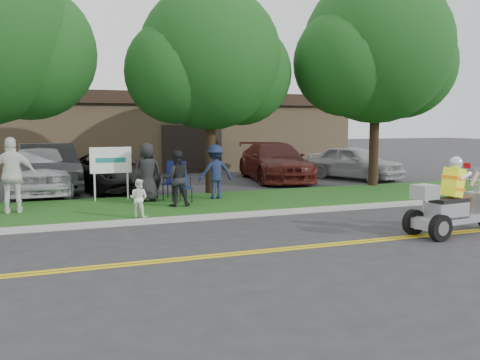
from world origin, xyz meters
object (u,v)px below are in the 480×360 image
object	(u,v)px
trike_scooter	(455,207)
parked_car_mid	(112,171)
parked_car_far_right	(354,162)
spectator_adult_right	(13,175)
parked_car_left	(48,168)
lawn_chair_b	(180,183)
lawn_chair_a	(175,178)
parked_car_far_left	(39,169)
spectator_adult_mid	(176,178)
parked_car_right	(275,162)

from	to	relation	value
trike_scooter	parked_car_mid	distance (m)	12.21
parked_car_mid	parked_car_far_right	distance (m)	10.50
spectator_adult_right	parked_car_left	xyz separation A→B (m)	(0.89, 5.07, -0.25)
trike_scooter	parked_car_far_right	world-z (taller)	trike_scooter
trike_scooter	parked_car_left	xyz separation A→B (m)	(-8.50, 10.87, 0.26)
trike_scooter	lawn_chair_b	size ratio (longest dim) A/B	2.68
trike_scooter	parked_car_mid	bearing A→B (deg)	113.89
lawn_chair_a	spectator_adult_right	world-z (taller)	spectator_adult_right
parked_car_far_left	parked_car_left	world-z (taller)	parked_car_far_left
lawn_chair_a	parked_car_far_left	bearing A→B (deg)	168.67
trike_scooter	spectator_adult_mid	xyz separation A→B (m)	(-5.07, 5.37, 0.29)
lawn_chair_b	parked_car_far_left	xyz separation A→B (m)	(-4.03, 4.08, 0.20)
trike_scooter	parked_car_far_right	bearing A→B (deg)	60.83
parked_car_left	parked_car_mid	size ratio (longest dim) A/B	1.06
parked_car_far_left	parked_car_far_right	xyz separation A→B (m)	(13.00, 0.15, -0.12)
parked_car_mid	parked_car_right	world-z (taller)	parked_car_right
lawn_chair_a	parked_car_mid	distance (m)	4.01
parked_car_mid	parked_car_far_right	size ratio (longest dim) A/B	1.13
lawn_chair_a	spectator_adult_right	distance (m)	4.71
trike_scooter	lawn_chair_a	world-z (taller)	trike_scooter
lawn_chair_b	spectator_adult_mid	world-z (taller)	spectator_adult_mid
lawn_chair_b	spectator_adult_mid	size ratio (longest dim) A/B	0.62
parked_car_far_right	parked_car_left	bearing A→B (deg)	154.94
spectator_adult_mid	parked_car_far_left	world-z (taller)	parked_car_far_left
parked_car_far_left	parked_car_left	bearing A→B (deg)	64.65
lawn_chair_a	parked_car_left	world-z (taller)	parked_car_left
parked_car_mid	parked_car_left	bearing A→B (deg)	157.52
parked_car_far_right	trike_scooter	bearing A→B (deg)	-134.94
lawn_chair_a	parked_car_far_left	size ratio (longest dim) A/B	0.23
parked_car_left	trike_scooter	bearing A→B (deg)	-56.04
parked_car_far_right	parked_car_far_left	bearing A→B (deg)	157.79
spectator_adult_right	parked_car_far_right	xyz separation A→B (m)	(13.59, 4.59, -0.36)
lawn_chair_a	lawn_chair_b	size ratio (longest dim) A/B	1.19
spectator_adult_right	parked_car_mid	xyz separation A→B (m)	(3.09, 4.66, -0.42)
spectator_adult_mid	parked_car_mid	distance (m)	5.24
parked_car_right	parked_car_far_right	bearing A→B (deg)	-4.35
spectator_adult_mid	parked_car_far_right	world-z (taller)	spectator_adult_mid
lawn_chair_b	spectator_adult_mid	distance (m)	0.88
parked_car_far_left	parked_car_right	bearing A→B (deg)	5.12
trike_scooter	parked_car_mid	world-z (taller)	trike_scooter
lawn_chair_a	lawn_chair_b	bearing A→B (deg)	-57.58
parked_car_left	parked_car_right	world-z (taller)	parked_car_left
lawn_chair_b	spectator_adult_right	bearing A→B (deg)	176.38
spectator_adult_right	parked_car_far_left	bearing A→B (deg)	-98.28
spectator_adult_right	parked_car_far_right	size ratio (longest dim) A/B	0.46
lawn_chair_b	parked_car_left	bearing A→B (deg)	120.42
lawn_chair_a	parked_car_far_left	distance (m)	5.32
spectator_adult_mid	parked_car_left	distance (m)	6.48
parked_car_far_left	parked_car_mid	distance (m)	2.52
lawn_chair_b	parked_car_mid	xyz separation A→B (m)	(-1.53, 4.31, 0.03)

